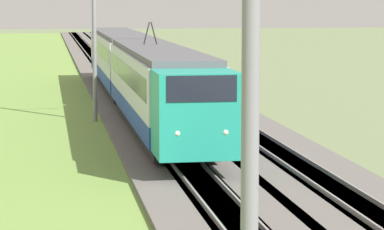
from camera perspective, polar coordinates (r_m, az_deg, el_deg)
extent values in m
cube|color=#605B56|center=(52.74, -3.68, 0.56)|extent=(240.00, 4.40, 0.30)
cube|color=#605B56|center=(53.26, 0.59, 0.64)|extent=(240.00, 4.40, 0.30)
cube|color=#4C4238|center=(52.74, -3.68, 0.56)|extent=(240.00, 1.57, 0.30)
cube|color=gray|center=(52.66, -4.26, 0.79)|extent=(240.00, 0.07, 0.15)
cube|color=gray|center=(52.76, -3.11, 0.81)|extent=(240.00, 0.07, 0.15)
cube|color=#4C4238|center=(53.26, 0.59, 0.64)|extent=(240.00, 1.57, 0.30)
cube|color=gray|center=(53.15, 0.02, 0.87)|extent=(240.00, 0.07, 0.15)
cube|color=gray|center=(53.32, 1.15, 0.89)|extent=(240.00, 0.07, 0.15)
cube|color=olive|center=(52.54, -10.87, 0.32)|extent=(240.00, 13.15, 0.12)
cube|color=teal|center=(30.69, 0.22, 0.09)|extent=(2.49, 2.78, 2.88)
cube|color=black|center=(30.22, 0.34, 1.82)|extent=(1.79, 2.32, 0.86)
sphere|color=#F2EAC6|center=(29.47, -0.93, -1.16)|extent=(0.20, 0.20, 0.20)
sphere|color=#F2EAC6|center=(29.74, 2.11, -1.08)|extent=(0.20, 0.20, 0.20)
cube|color=navy|center=(41.21, -2.17, 0.46)|extent=(18.67, 2.90, 0.81)
cube|color=silver|center=(41.07, -2.18, 2.46)|extent=(18.67, 2.90, 2.07)
cube|color=black|center=(41.06, -2.18, 2.69)|extent=(17.18, 2.92, 0.87)
cube|color=#515156|center=(40.99, -2.18, 4.07)|extent=(18.67, 2.66, 0.25)
cube|color=black|center=(41.30, -2.16, -0.47)|extent=(17.74, 2.46, 0.55)
cylinder|color=black|center=(33.82, -1.51, -1.92)|extent=(0.86, 0.12, 0.86)
cylinder|color=black|center=(33.97, 0.28, -1.87)|extent=(0.86, 0.12, 0.86)
cube|color=navy|center=(61.53, -4.49, 2.68)|extent=(21.16, 2.90, 0.81)
cube|color=silver|center=(61.44, -4.50, 4.01)|extent=(21.16, 2.90, 2.07)
cube|color=black|center=(61.43, -4.51, 4.17)|extent=(19.46, 2.92, 0.87)
cube|color=#515156|center=(61.38, -4.51, 5.10)|extent=(21.16, 2.66, 0.25)
cube|color=black|center=(61.59, -4.48, 2.05)|extent=(20.10, 2.46, 0.55)
cylinder|color=black|center=(43.72, -2.86, 5.15)|extent=(0.06, 0.33, 1.08)
cylinder|color=black|center=(43.76, -2.41, 5.16)|extent=(0.06, 0.33, 1.08)
cube|color=black|center=(34.04, -0.61, -3.36)|extent=(0.10, 0.10, 0.00)
cylinder|color=slate|center=(11.14, 3.63, -5.48)|extent=(0.22, 0.22, 7.59)
cylinder|color=slate|center=(46.23, -6.14, 4.15)|extent=(0.22, 0.22, 7.62)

